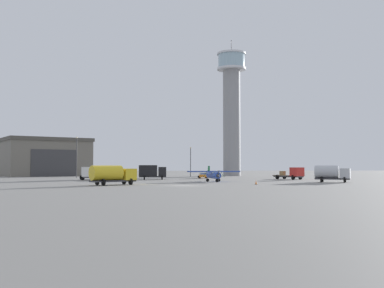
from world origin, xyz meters
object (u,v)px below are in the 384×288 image
object	(u,v)px
truck_flatbed_red	(292,174)
light_post_east	(191,159)
control_tower	(232,105)
truck_box_black	(152,172)
truck_fuel_tanker_silver	(332,173)
traffic_cone_near_left	(256,182)
truck_fuel_tanker_yellow	(112,174)
truck_box_white	(88,172)
airplane_blue	(213,174)
car_orange	(203,175)
light_post_west	(77,154)

from	to	relation	value
truck_flatbed_red	light_post_east	bearing A→B (deg)	-173.93
control_tower	truck_box_black	distance (m)	45.28
truck_fuel_tanker_silver	traffic_cone_near_left	xyz separation A→B (m)	(-15.67, -8.10, -1.32)
truck_flatbed_red	truck_fuel_tanker_yellow	size ratio (longest dim) A/B	1.01
truck_box_white	light_post_east	bearing A→B (deg)	-51.57
airplane_blue	truck_box_white	size ratio (longest dim) A/B	1.47
light_post_east	traffic_cone_near_left	world-z (taller)	light_post_east
truck_box_white	truck_fuel_tanker_silver	size ratio (longest dim) A/B	1.05
truck_box_black	traffic_cone_near_left	world-z (taller)	truck_box_black
truck_fuel_tanker_silver	light_post_east	distance (m)	48.55
control_tower	truck_flatbed_red	bearing A→B (deg)	-79.13
car_orange	light_post_east	size ratio (longest dim) A/B	0.56
control_tower	truck_fuel_tanker_silver	bearing A→B (deg)	-80.35
light_post_east	truck_fuel_tanker_yellow	bearing A→B (deg)	-107.46
control_tower	truck_box_black	size ratio (longest dim) A/B	6.93
airplane_blue	truck_box_white	distance (m)	27.62
truck_fuel_tanker_yellow	light_post_west	bearing A→B (deg)	74.44
control_tower	truck_flatbed_red	world-z (taller)	control_tower
truck_box_black	light_post_west	size ratio (longest dim) A/B	0.58
airplane_blue	traffic_cone_near_left	xyz separation A→B (m)	(5.16, -12.78, -1.02)
airplane_blue	truck_flatbed_red	size ratio (longest dim) A/B	1.36
truck_fuel_tanker_silver	traffic_cone_near_left	size ratio (longest dim) A/B	9.12
control_tower	airplane_blue	distance (m)	53.34
truck_box_white	truck_fuel_tanker_silver	xyz separation A→B (m)	(45.60, -16.89, 0.09)
truck_box_white	traffic_cone_near_left	xyz separation A→B (m)	(29.93, -24.98, -1.23)
airplane_blue	car_orange	world-z (taller)	airplane_blue
airplane_blue	truck_box_white	bearing A→B (deg)	-124.22
truck_box_white	light_post_east	distance (m)	35.49
truck_flatbed_red	truck_fuel_tanker_silver	xyz separation A→B (m)	(2.04, -16.66, 0.40)
truck_flatbed_red	light_post_west	xyz separation A→B (m)	(-48.76, 17.21, 4.64)
truck_box_black	light_post_east	bearing A→B (deg)	66.34
truck_box_white	car_orange	size ratio (longest dim) A/B	1.51
control_tower	truck_fuel_tanker_yellow	size ratio (longest dim) A/B	5.60
airplane_blue	truck_flatbed_red	distance (m)	22.29
control_tower	truck_flatbed_red	size ratio (longest dim) A/B	5.55
truck_flatbed_red	light_post_east	distance (m)	33.36
truck_box_black	light_post_east	world-z (taller)	light_post_east
truck_flatbed_red	truck_box_black	world-z (taller)	truck_box_black
car_orange	traffic_cone_near_left	bearing A→B (deg)	-169.04
truck_box_black	light_post_west	world-z (taller)	light_post_west
truck_fuel_tanker_yellow	truck_fuel_tanker_silver	xyz separation A→B (m)	(38.26, 8.61, -0.00)
car_orange	light_post_east	xyz separation A→B (m)	(-1.62, 15.75, 4.11)
control_tower	car_orange	world-z (taller)	control_tower
truck_fuel_tanker_silver	truck_box_black	bearing A→B (deg)	176.87
truck_flatbed_red	car_orange	size ratio (longest dim) A/B	1.63
control_tower	traffic_cone_near_left	bearing A→B (deg)	-96.25
truck_flatbed_red	car_orange	xyz separation A→B (m)	(-18.32, 10.75, -0.53)
airplane_blue	truck_box_black	world-z (taller)	truck_box_black
airplane_blue	truck_fuel_tanker_yellow	xyz separation A→B (m)	(-17.43, -13.29, 0.31)
control_tower	car_orange	bearing A→B (deg)	-114.10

